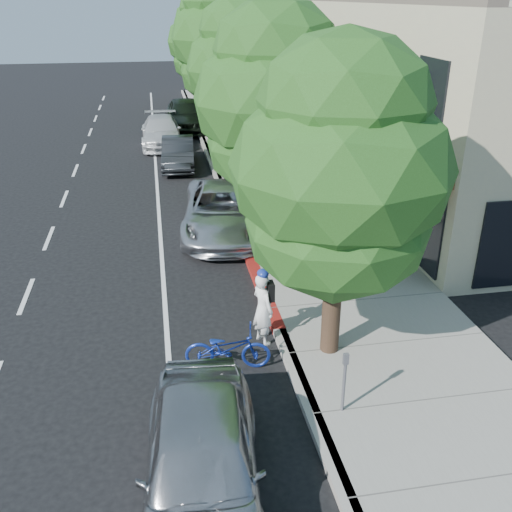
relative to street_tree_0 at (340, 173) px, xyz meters
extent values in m
plane|color=black|center=(-0.90, 2.00, -4.16)|extent=(120.00, 120.00, 0.00)
cube|color=gray|center=(1.40, 10.00, -4.08)|extent=(4.60, 56.00, 0.15)
cube|color=#9E998E|center=(-0.90, 10.00, -4.08)|extent=(0.30, 56.00, 0.15)
cube|color=maroon|center=(-0.90, 3.00, -4.08)|extent=(0.32, 4.00, 0.15)
cube|color=#B7AE8D|center=(8.70, 20.00, -0.66)|extent=(10.00, 36.00, 7.00)
cylinder|color=black|center=(0.00, 0.00, -2.95)|extent=(0.40, 0.40, 2.41)
ellipsoid|color=#224815|center=(0.00, 0.00, -1.06)|extent=(3.71, 3.71, 2.97)
ellipsoid|color=#224815|center=(0.00, 0.00, 0.10)|extent=(4.37, 4.37, 3.49)
ellipsoid|color=#224815|center=(0.00, 0.00, 1.34)|extent=(3.28, 3.28, 2.62)
cylinder|color=black|center=(0.00, 6.00, -2.87)|extent=(0.40, 0.40, 2.57)
ellipsoid|color=#224815|center=(0.00, 6.00, -0.85)|extent=(4.05, 4.05, 3.24)
ellipsoid|color=#224815|center=(0.00, 6.00, 0.40)|extent=(4.77, 4.77, 3.81)
ellipsoid|color=#224815|center=(0.00, 6.00, 1.73)|extent=(3.57, 3.57, 2.86)
cylinder|color=black|center=(0.00, 12.00, -2.82)|extent=(0.40, 0.40, 2.67)
ellipsoid|color=#224815|center=(0.00, 12.00, -0.73)|extent=(3.71, 3.71, 2.97)
ellipsoid|color=#224815|center=(0.00, 12.00, 0.57)|extent=(4.36, 4.36, 3.49)
ellipsoid|color=#224815|center=(0.00, 12.00, 1.94)|extent=(3.27, 3.27, 2.62)
cylinder|color=black|center=(0.00, 18.00, -2.63)|extent=(0.40, 0.40, 3.05)
ellipsoid|color=#224815|center=(0.00, 18.00, -0.23)|extent=(4.16, 4.16, 3.33)
ellipsoid|color=#224815|center=(0.00, 18.00, 1.25)|extent=(4.89, 4.89, 3.91)
ellipsoid|color=#224815|center=(0.00, 18.00, 2.82)|extent=(3.67, 3.67, 2.94)
cylinder|color=black|center=(0.00, 24.00, -2.71)|extent=(0.40, 0.40, 2.88)
ellipsoid|color=#224815|center=(0.00, 24.00, -0.45)|extent=(3.78, 3.78, 3.02)
ellipsoid|color=#224815|center=(0.00, 24.00, 0.95)|extent=(4.45, 4.45, 3.56)
ellipsoid|color=#224815|center=(0.00, 24.00, 2.44)|extent=(3.33, 3.33, 2.67)
cylinder|color=black|center=(0.00, 30.00, -2.91)|extent=(0.40, 0.40, 2.50)
ellipsoid|color=#224815|center=(0.00, 30.00, -0.94)|extent=(3.83, 3.83, 3.06)
ellipsoid|color=#224815|center=(0.00, 30.00, 0.27)|extent=(4.50, 4.50, 3.60)
ellipsoid|color=#224815|center=(0.00, 30.00, 1.55)|extent=(3.38, 3.38, 2.70)
imported|color=white|center=(-1.34, 0.78, -3.30)|extent=(0.63, 0.74, 1.72)
imported|color=#172FA0|center=(-2.26, -0.07, -3.68)|extent=(1.89, 0.92, 0.95)
imported|color=silver|center=(-1.40, 7.50, -3.38)|extent=(3.26, 5.85, 1.55)
imported|color=#232528|center=(-2.45, 15.68, -3.48)|extent=(1.66, 4.16, 1.34)
imported|color=silver|center=(-3.08, 20.09, -3.43)|extent=(2.08, 5.00, 1.44)
imported|color=black|center=(-1.57, 23.50, -3.25)|extent=(2.21, 5.34, 1.81)
imported|color=#A7A7AB|center=(-3.10, -3.50, -3.37)|extent=(2.23, 4.74, 1.57)
imported|color=black|center=(2.08, 11.41, -3.23)|extent=(0.95, 0.93, 1.55)
camera|label=1|loc=(-3.44, -10.10, 3.10)|focal=40.00mm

